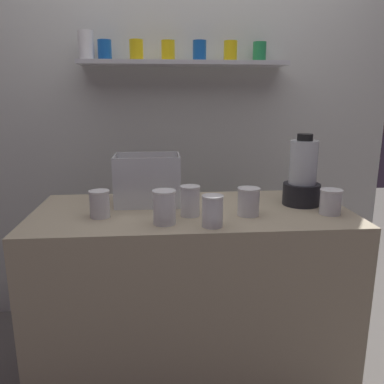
{
  "coord_description": "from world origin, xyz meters",
  "views": [
    {
      "loc": [
        -0.14,
        -1.66,
        1.39
      ],
      "look_at": [
        0.0,
        0.0,
        0.98
      ],
      "focal_mm": 36.34,
      "sensor_mm": 36.0,
      "label": 1
    }
  ],
  "objects": [
    {
      "name": "back_wall_unit",
      "position": [
        -0.0,
        0.77,
        1.26
      ],
      "size": [
        2.6,
        0.24,
        2.5
      ],
      "color": "silver",
      "rests_on": "ground_plane"
    },
    {
      "name": "juice_cup_carrot_far_right",
      "position": [
        0.23,
        -0.11,
        0.95
      ],
      "size": [
        0.1,
        0.1,
        0.12
      ],
      "color": "white",
      "rests_on": "counter"
    },
    {
      "name": "ground_plane",
      "position": [
        0.0,
        0.0,
        0.0
      ],
      "size": [
        8.0,
        8.0,
        0.0
      ],
      "primitive_type": "plane",
      "color": "slate"
    },
    {
      "name": "juice_cup_orange_left",
      "position": [
        -0.13,
        -0.19,
        0.96
      ],
      "size": [
        0.09,
        0.09,
        0.14
      ],
      "color": "white",
      "rests_on": "counter"
    },
    {
      "name": "juice_cup_pomegranate_rightmost",
      "position": [
        0.58,
        -0.12,
        0.95
      ],
      "size": [
        0.09,
        0.09,
        0.11
      ],
      "color": "white",
      "rests_on": "counter"
    },
    {
      "name": "counter",
      "position": [
        0.0,
        0.0,
        0.45
      ],
      "size": [
        1.4,
        0.64,
        0.9
      ],
      "primitive_type": "cube",
      "color": "tan",
      "rests_on": "ground_plane"
    },
    {
      "name": "juice_cup_mango_right",
      "position": [
        0.06,
        -0.24,
        0.96
      ],
      "size": [
        0.08,
        0.08,
        0.12
      ],
      "color": "white",
      "rests_on": "counter"
    },
    {
      "name": "carrot_display_bin",
      "position": [
        -0.2,
        0.11,
        0.97
      ],
      "size": [
        0.3,
        0.2,
        0.23
      ],
      "color": "white",
      "rests_on": "counter"
    },
    {
      "name": "blender_pitcher",
      "position": [
        0.51,
        0.04,
        1.03
      ],
      "size": [
        0.17,
        0.17,
        0.33
      ],
      "color": "black",
      "rests_on": "counter"
    },
    {
      "name": "juice_cup_beet_middle",
      "position": [
        -0.02,
        -0.09,
        0.96
      ],
      "size": [
        0.08,
        0.08,
        0.13
      ],
      "color": "white",
      "rests_on": "counter"
    },
    {
      "name": "juice_cup_orange_far_left",
      "position": [
        -0.39,
        -0.08,
        0.95
      ],
      "size": [
        0.09,
        0.09,
        0.11
      ],
      "color": "white",
      "rests_on": "counter"
    }
  ]
}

